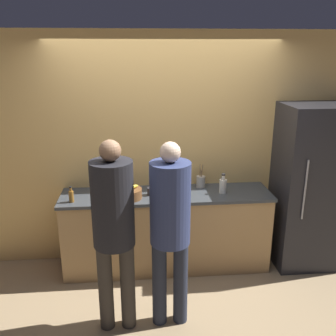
{
  "coord_description": "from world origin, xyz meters",
  "views": [
    {
      "loc": [
        -0.33,
        -3.47,
        2.41
      ],
      "look_at": [
        0.0,
        0.13,
        1.25
      ],
      "focal_mm": 40.0,
      "sensor_mm": 36.0,
      "label": 1
    }
  ],
  "objects_px": {
    "fruit_bowl": "(129,193)",
    "refrigerator": "(312,187)",
    "bottle_amber": "(71,196)",
    "bottle_clear": "(223,185)",
    "person_center": "(170,221)",
    "cup_black": "(151,191)",
    "utensil_crock": "(201,181)",
    "bottle_green": "(172,193)",
    "person_left": "(114,222)"
  },
  "relations": [
    {
      "from": "bottle_green",
      "to": "bottle_amber",
      "type": "xyz_separation_m",
      "value": [
        -1.04,
        0.01,
        -0.0
      ]
    },
    {
      "from": "person_center",
      "to": "utensil_crock",
      "type": "relative_size",
      "value": 6.2
    },
    {
      "from": "person_center",
      "to": "fruit_bowl",
      "type": "height_order",
      "value": "person_center"
    },
    {
      "from": "person_left",
      "to": "bottle_clear",
      "type": "height_order",
      "value": "person_left"
    },
    {
      "from": "person_left",
      "to": "utensil_crock",
      "type": "bearing_deg",
      "value": 49.91
    },
    {
      "from": "fruit_bowl",
      "to": "bottle_amber",
      "type": "bearing_deg",
      "value": -175.37
    },
    {
      "from": "bottle_green",
      "to": "bottle_amber",
      "type": "distance_m",
      "value": 1.04
    },
    {
      "from": "bottle_clear",
      "to": "fruit_bowl",
      "type": "bearing_deg",
      "value": -176.6
    },
    {
      "from": "fruit_bowl",
      "to": "utensil_crock",
      "type": "relative_size",
      "value": 0.98
    },
    {
      "from": "person_left",
      "to": "fruit_bowl",
      "type": "height_order",
      "value": "person_left"
    },
    {
      "from": "refrigerator",
      "to": "utensil_crock",
      "type": "relative_size",
      "value": 6.73
    },
    {
      "from": "bottle_amber",
      "to": "cup_black",
      "type": "relative_size",
      "value": 2.1
    },
    {
      "from": "person_center",
      "to": "cup_black",
      "type": "height_order",
      "value": "person_center"
    },
    {
      "from": "refrigerator",
      "to": "bottle_green",
      "type": "xyz_separation_m",
      "value": [
        -1.59,
        -0.13,
        0.04
      ]
    },
    {
      "from": "refrigerator",
      "to": "fruit_bowl",
      "type": "distance_m",
      "value": 2.04
    },
    {
      "from": "fruit_bowl",
      "to": "bottle_amber",
      "type": "xyz_separation_m",
      "value": [
        -0.59,
        -0.05,
        0.01
      ]
    },
    {
      "from": "person_left",
      "to": "fruit_bowl",
      "type": "relative_size",
      "value": 6.45
    },
    {
      "from": "utensil_crock",
      "to": "bottle_amber",
      "type": "distance_m",
      "value": 1.43
    },
    {
      "from": "refrigerator",
      "to": "person_left",
      "type": "bearing_deg",
      "value": -156.89
    },
    {
      "from": "bottle_green",
      "to": "cup_black",
      "type": "height_order",
      "value": "bottle_green"
    },
    {
      "from": "person_left",
      "to": "utensil_crock",
      "type": "relative_size",
      "value": 6.32
    },
    {
      "from": "person_center",
      "to": "fruit_bowl",
      "type": "relative_size",
      "value": 6.33
    },
    {
      "from": "refrigerator",
      "to": "bottle_green",
      "type": "distance_m",
      "value": 1.6
    },
    {
      "from": "bottle_green",
      "to": "utensil_crock",
      "type": "bearing_deg",
      "value": 41.21
    },
    {
      "from": "utensil_crock",
      "to": "bottle_green",
      "type": "relative_size",
      "value": 1.51
    },
    {
      "from": "utensil_crock",
      "to": "bottle_clear",
      "type": "height_order",
      "value": "utensil_crock"
    },
    {
      "from": "refrigerator",
      "to": "person_left",
      "type": "distance_m",
      "value": 2.35
    },
    {
      "from": "utensil_crock",
      "to": "bottle_green",
      "type": "height_order",
      "value": "utensil_crock"
    },
    {
      "from": "bottle_amber",
      "to": "utensil_crock",
      "type": "bearing_deg",
      "value": 12.29
    },
    {
      "from": "fruit_bowl",
      "to": "bottle_clear",
      "type": "xyz_separation_m",
      "value": [
        1.02,
        0.06,
        0.03
      ]
    },
    {
      "from": "fruit_bowl",
      "to": "refrigerator",
      "type": "bearing_deg",
      "value": 2.11
    },
    {
      "from": "utensil_crock",
      "to": "bottle_amber",
      "type": "xyz_separation_m",
      "value": [
        -1.4,
        -0.3,
        -0.01
      ]
    },
    {
      "from": "refrigerator",
      "to": "bottle_amber",
      "type": "height_order",
      "value": "refrigerator"
    },
    {
      "from": "person_left",
      "to": "bottle_green",
      "type": "distance_m",
      "value": 0.97
    },
    {
      "from": "bottle_green",
      "to": "bottle_clear",
      "type": "distance_m",
      "value": 0.58
    },
    {
      "from": "bottle_green",
      "to": "refrigerator",
      "type": "bearing_deg",
      "value": 4.83
    },
    {
      "from": "bottle_amber",
      "to": "bottle_clear",
      "type": "relative_size",
      "value": 0.78
    },
    {
      "from": "bottle_amber",
      "to": "cup_black",
      "type": "bearing_deg",
      "value": 8.36
    },
    {
      "from": "bottle_clear",
      "to": "cup_black",
      "type": "distance_m",
      "value": 0.79
    },
    {
      "from": "refrigerator",
      "to": "fruit_bowl",
      "type": "height_order",
      "value": "refrigerator"
    },
    {
      "from": "bottle_green",
      "to": "cup_black",
      "type": "relative_size",
      "value": 2.22
    },
    {
      "from": "person_left",
      "to": "bottle_green",
      "type": "bearing_deg",
      "value": 54.2
    },
    {
      "from": "person_left",
      "to": "person_center",
      "type": "xyz_separation_m",
      "value": [
        0.47,
        0.02,
        -0.03
      ]
    },
    {
      "from": "utensil_crock",
      "to": "cup_black",
      "type": "relative_size",
      "value": 3.37
    },
    {
      "from": "fruit_bowl",
      "to": "cup_black",
      "type": "distance_m",
      "value": 0.24
    },
    {
      "from": "bottle_amber",
      "to": "cup_black",
      "type": "height_order",
      "value": "bottle_amber"
    },
    {
      "from": "person_left",
      "to": "bottle_amber",
      "type": "bearing_deg",
      "value": 120.52
    },
    {
      "from": "refrigerator",
      "to": "cup_black",
      "type": "bearing_deg",
      "value": -179.91
    },
    {
      "from": "bottle_clear",
      "to": "bottle_green",
      "type": "bearing_deg",
      "value": -168.14
    },
    {
      "from": "person_left",
      "to": "person_center",
      "type": "bearing_deg",
      "value": 2.42
    }
  ]
}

